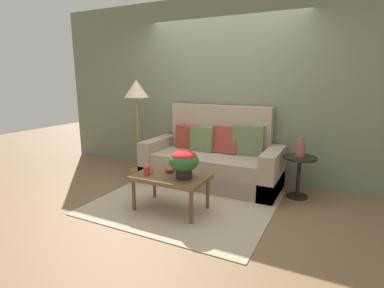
{
  "coord_description": "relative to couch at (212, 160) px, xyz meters",
  "views": [
    {
      "loc": [
        1.72,
        -3.29,
        1.58
      ],
      "look_at": [
        -0.04,
        0.2,
        0.73
      ],
      "focal_mm": 28.03,
      "sensor_mm": 36.0,
      "label": 1
    }
  ],
  "objects": [
    {
      "name": "coffee_mug",
      "position": [
        -0.32,
        -1.27,
        0.14
      ],
      "size": [
        0.13,
        0.08,
        0.1
      ],
      "color": "red",
      "rests_on": "coffee_table"
    },
    {
      "name": "snack_bowl",
      "position": [
        -0.14,
        -1.05,
        0.13
      ],
      "size": [
        0.13,
        0.13,
        0.07
      ],
      "color": "#B2382D",
      "rests_on": "coffee_table"
    },
    {
      "name": "ground_plane",
      "position": [
        -0.01,
        -0.81,
        -0.35
      ],
      "size": [
        14.0,
        14.0,
        0.0
      ],
      "primitive_type": "plane",
      "color": "brown"
    },
    {
      "name": "side_table",
      "position": [
        1.27,
        -0.03,
        0.04
      ],
      "size": [
        0.43,
        0.43,
        0.57
      ],
      "color": "black",
      "rests_on": "ground"
    },
    {
      "name": "coffee_table",
      "position": [
        -0.06,
        -1.15,
        0.04
      ],
      "size": [
        0.89,
        0.55,
        0.45
      ],
      "color": "brown",
      "rests_on": "ground"
    },
    {
      "name": "area_rug",
      "position": [
        -0.01,
        -0.89,
        -0.35
      ],
      "size": [
        2.2,
        1.89,
        0.01
      ],
      "primitive_type": "cube",
      "color": "tan",
      "rests_on": "ground"
    },
    {
      "name": "table_vase",
      "position": [
        1.27,
        -0.03,
        0.33
      ],
      "size": [
        0.11,
        0.11,
        0.27
      ],
      "color": "#934C42",
      "rests_on": "side_table"
    },
    {
      "name": "couch",
      "position": [
        0.0,
        0.0,
        0.0
      ],
      "size": [
        2.07,
        0.87,
        1.17
      ],
      "color": "gray",
      "rests_on": "ground"
    },
    {
      "name": "floor_lamp",
      "position": [
        -1.37,
        -0.02,
        0.96
      ],
      "size": [
        0.41,
        0.41,
        1.57
      ],
      "color": "olive",
      "rests_on": "ground"
    },
    {
      "name": "potted_plant",
      "position": [
        0.13,
        -1.16,
        0.29
      ],
      "size": [
        0.35,
        0.35,
        0.32
      ],
      "color": "black",
      "rests_on": "coffee_table"
    },
    {
      "name": "wall_back",
      "position": [
        -0.01,
        0.46,
        1.06
      ],
      "size": [
        6.4,
        0.12,
        2.83
      ],
      "primitive_type": "cube",
      "color": "slate",
      "rests_on": "ground"
    }
  ]
}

